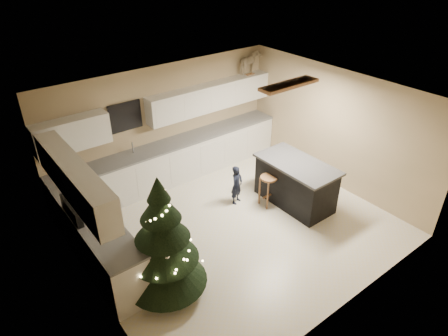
{
  "coord_description": "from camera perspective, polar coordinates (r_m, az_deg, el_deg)",
  "views": [
    {
      "loc": [
        -3.91,
        -4.7,
        4.91
      ],
      "look_at": [
        0.0,
        0.35,
        1.15
      ],
      "focal_mm": 32.0,
      "sensor_mm": 36.0,
      "label": 1
    }
  ],
  "objects": [
    {
      "name": "ground_plane",
      "position": [
        7.84,
        1.58,
        -8.3
      ],
      "size": [
        5.5,
        5.5,
        0.0
      ],
      "primitive_type": "plane",
      "color": "beige"
    },
    {
      "name": "christmas_tree",
      "position": [
        6.14,
        -8.6,
        -11.15
      ],
      "size": [
        1.32,
        1.27,
        2.11
      ],
      "rotation": [
        0.0,
        0.0,
        -0.07
      ],
      "color": "#3F2816",
      "rests_on": "ground_plane"
    },
    {
      "name": "island",
      "position": [
        8.35,
        10.17,
        -2.1
      ],
      "size": [
        0.9,
        1.7,
        0.95
      ],
      "color": "black",
      "rests_on": "ground_plane"
    },
    {
      "name": "rocking_horse",
      "position": [
        9.74,
        3.72,
        14.75
      ],
      "size": [
        0.67,
        0.43,
        0.54
      ],
      "rotation": [
        0.0,
        0.0,
        1.82
      ],
      "color": "olive",
      "rests_on": "cabinetry"
    },
    {
      "name": "cabinetry",
      "position": [
        8.16,
        -10.7,
        -0.7
      ],
      "size": [
        5.5,
        3.2,
        2.0
      ],
      "color": "silver",
      "rests_on": "ground_plane"
    },
    {
      "name": "room_shell",
      "position": [
        6.9,
        1.92,
        3.2
      ],
      "size": [
        5.52,
        5.02,
        2.61
      ],
      "color": "tan",
      "rests_on": "ground_plane"
    },
    {
      "name": "toddler",
      "position": [
        8.26,
        1.84,
        -2.42
      ],
      "size": [
        0.36,
        0.3,
        0.86
      ],
      "primitive_type": "imported",
      "rotation": [
        0.0,
        0.0,
        0.35
      ],
      "color": "black",
      "rests_on": "ground_plane"
    },
    {
      "name": "bar_stool",
      "position": [
        8.19,
        6.37,
        -2.26
      ],
      "size": [
        0.35,
        0.35,
        0.67
      ],
      "rotation": [
        0.0,
        0.0,
        0.39
      ],
      "color": "olive",
      "rests_on": "ground_plane"
    }
  ]
}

